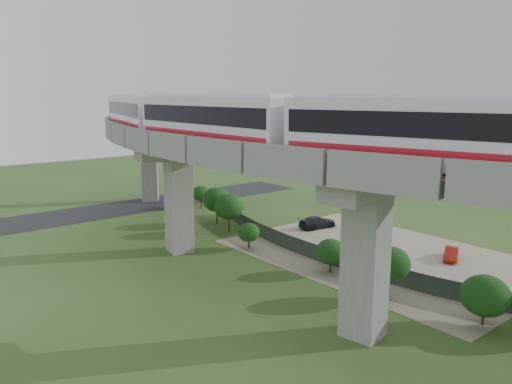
% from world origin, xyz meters
% --- Properties ---
extents(ground, '(160.00, 160.00, 0.00)m').
position_xyz_m(ground, '(0.00, 0.00, 0.00)').
color(ground, '#344F1F').
rests_on(ground, ground).
extents(dirt_lot, '(18.00, 26.00, 0.04)m').
position_xyz_m(dirt_lot, '(14.00, -2.00, 0.02)').
color(dirt_lot, gray).
rests_on(dirt_lot, ground).
extents(asphalt_road, '(60.00, 8.00, 0.03)m').
position_xyz_m(asphalt_road, '(0.00, 30.00, 0.01)').
color(asphalt_road, '#232326').
rests_on(asphalt_road, ground).
extents(viaduct, '(19.58, 73.98, 11.40)m').
position_xyz_m(viaduct, '(3.84, 0.00, 9.05)').
color(viaduct, '#99968E').
rests_on(viaduct, ground).
extents(metro_train, '(14.07, 60.89, 3.64)m').
position_xyz_m(metro_train, '(0.76, 7.01, 12.31)').
color(metro_train, silver).
rests_on(metro_train, ground).
extents(fence, '(3.87, 38.73, 1.50)m').
position_xyz_m(fence, '(9.75, 0.00, 0.75)').
color(fence, '#2D382D').
rests_on(fence, ground).
extents(tree_0, '(2.28, 2.28, 2.76)m').
position_xyz_m(tree_0, '(12.17, 24.16, 1.78)').
color(tree_0, '#382314').
rests_on(tree_0, ground).
extents(tree_1, '(3.14, 3.14, 4.05)m').
position_xyz_m(tree_1, '(9.09, 16.32, 2.71)').
color(tree_1, '#382314').
rests_on(tree_1, ground).
extents(tree_2, '(3.09, 3.09, 4.02)m').
position_xyz_m(tree_2, '(8.09, 12.71, 2.70)').
color(tree_2, '#382314').
rests_on(tree_2, ground).
extents(tree_3, '(2.04, 2.04, 2.42)m').
position_xyz_m(tree_3, '(6.15, 7.00, 1.55)').
color(tree_3, '#382314').
rests_on(tree_3, ground).
extents(tree_4, '(2.42, 2.42, 2.78)m').
position_xyz_m(tree_4, '(7.27, -2.07, 1.75)').
color(tree_4, '#382314').
rests_on(tree_4, ground).
extents(tree_5, '(2.79, 2.79, 3.73)m').
position_xyz_m(tree_5, '(6.66, -8.07, 2.53)').
color(tree_5, '#382314').
rests_on(tree_5, ground).
extents(tree_6, '(2.98, 2.98, 3.22)m').
position_xyz_m(tree_6, '(7.63, -14.33, 1.95)').
color(tree_6, '#382314').
rests_on(tree_6, ground).
extents(car_white, '(2.39, 3.86, 1.23)m').
position_xyz_m(car_white, '(10.19, -7.25, 0.65)').
color(car_white, white).
rests_on(car_white, dirt_lot).
extents(car_red, '(3.33, 2.38, 1.04)m').
position_xyz_m(car_red, '(17.68, -6.51, 0.56)').
color(car_red, '#B41F10').
rests_on(car_red, dirt_lot).
extents(car_dark, '(4.46, 2.29, 1.24)m').
position_xyz_m(car_dark, '(16.26, 7.98, 0.66)').
color(car_dark, black).
rests_on(car_dark, dirt_lot).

